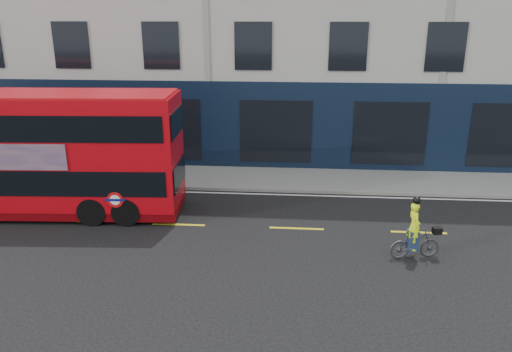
# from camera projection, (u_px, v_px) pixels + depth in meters

# --- Properties ---
(ground) EXTENTS (120.00, 120.00, 0.00)m
(ground) POSITION_uv_depth(u_px,v_px,m) (168.00, 244.00, 15.52)
(ground) COLOR black
(ground) RESTS_ON ground
(pavement) EXTENTS (60.00, 3.00, 0.12)m
(pavement) POSITION_uv_depth(u_px,v_px,m) (205.00, 177.00, 21.66)
(pavement) COLOR slate
(pavement) RESTS_ON ground
(kerb) EXTENTS (60.00, 0.12, 0.13)m
(kerb) POSITION_uv_depth(u_px,v_px,m) (198.00, 188.00, 20.24)
(kerb) COLOR slate
(kerb) RESTS_ON ground
(road_edge_line) EXTENTS (58.00, 0.10, 0.01)m
(road_edge_line) POSITION_uv_depth(u_px,v_px,m) (197.00, 192.00, 19.97)
(road_edge_line) COLOR silver
(road_edge_line) RESTS_ON ground
(lane_dashes) EXTENTS (58.00, 0.12, 0.01)m
(lane_dashes) POSITION_uv_depth(u_px,v_px,m) (179.00, 224.00, 16.94)
(lane_dashes) COLOR gold
(lane_dashes) RESTS_ON ground
(bus) EXTENTS (10.82, 3.03, 4.31)m
(bus) POSITION_uv_depth(u_px,v_px,m) (27.00, 153.00, 17.33)
(bus) COLOR #B5070F
(bus) RESTS_ON ground
(cyclist) EXTENTS (1.57, 0.73, 1.92)m
(cyclist) POSITION_uv_depth(u_px,v_px,m) (415.00, 238.00, 14.45)
(cyclist) COLOR #424447
(cyclist) RESTS_ON ground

